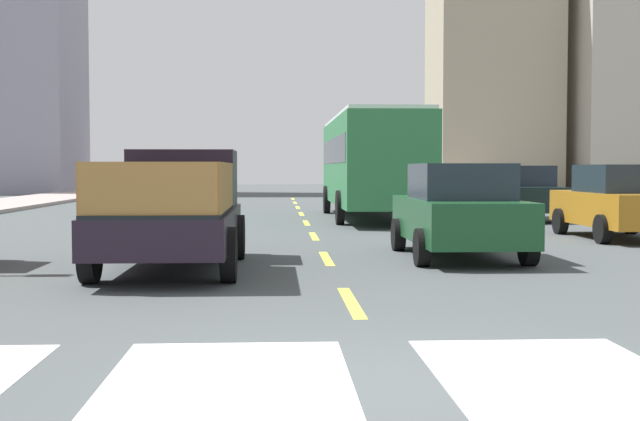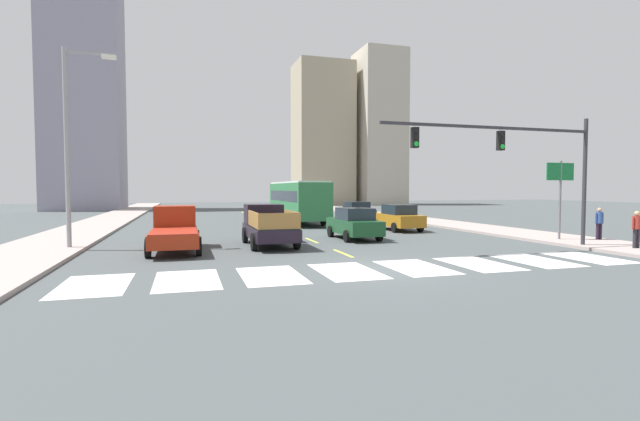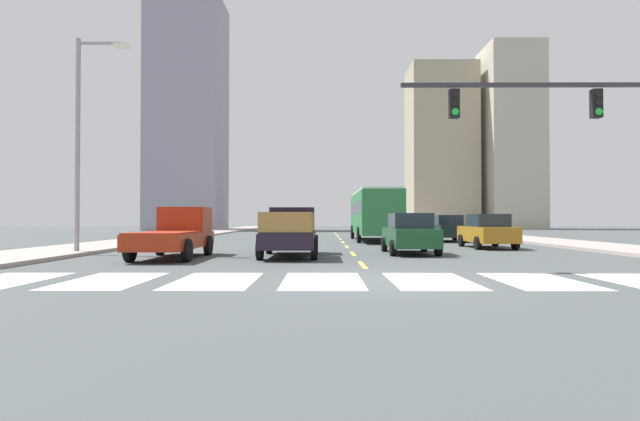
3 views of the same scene
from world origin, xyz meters
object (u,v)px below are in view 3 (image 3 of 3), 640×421
at_px(traffic_signal_gantry, 639,124).
at_px(streetlight_left, 81,135).
at_px(sedan_far, 410,233).
at_px(city_bus, 374,212).
at_px(pickup_dark, 177,233).
at_px(sedan_near_left, 487,231).
at_px(sedan_near_right, 446,228).
at_px(pickup_stakebed, 291,232).

relative_size(traffic_signal_gantry, streetlight_left, 1.16).
bearing_deg(sedan_far, city_bus, 88.34).
distance_m(pickup_dark, sedan_near_left, 15.18).
bearing_deg(traffic_signal_gantry, pickup_dark, 162.98).
relative_size(pickup_dark, sedan_near_right, 1.18).
distance_m(pickup_dark, sedan_far, 9.54).
relative_size(sedan_near_left, streetlight_left, 0.49).
distance_m(pickup_dark, traffic_signal_gantry, 15.90).
distance_m(sedan_near_left, sedan_near_right, 7.12).
height_order(pickup_stakebed, sedan_far, pickup_stakebed).
bearing_deg(sedan_near_right, sedan_far, -113.69).
bearing_deg(traffic_signal_gantry, city_bus, 107.13).
height_order(pickup_stakebed, city_bus, city_bus).
distance_m(sedan_near_left, streetlight_left, 19.36).
bearing_deg(sedan_near_right, streetlight_left, -149.19).
height_order(pickup_stakebed, traffic_signal_gantry, traffic_signal_gantry).
xyz_separation_m(sedan_far, traffic_signal_gantry, (5.53, -6.50, 3.40)).
bearing_deg(pickup_dark, streetlight_left, 165.90).
distance_m(sedan_near_left, sedan_far, 6.11).
bearing_deg(city_bus, pickup_dark, -124.76).
distance_m(city_bus, sedan_near_left, 9.57).
xyz_separation_m(sedan_near_right, streetlight_left, (-18.12, -11.70, 4.11)).
bearing_deg(pickup_dark, sedan_far, 14.54).
distance_m(pickup_stakebed, traffic_signal_gantry, 12.26).
bearing_deg(sedan_near_left, traffic_signal_gantry, -84.29).
bearing_deg(streetlight_left, sedan_near_right, 32.85).
bearing_deg(city_bus, traffic_signal_gantry, -74.72).
relative_size(pickup_dark, sedan_near_left, 1.18).
relative_size(pickup_dark, city_bus, 0.48).
distance_m(pickup_dark, sedan_near_right, 18.94).
bearing_deg(streetlight_left, pickup_dark, -16.88).
distance_m(city_bus, traffic_signal_gantry, 19.65).
xyz_separation_m(pickup_dark, city_bus, (9.12, 14.09, 1.03)).
bearing_deg(sedan_far, pickup_dark, -170.94).
bearing_deg(sedan_near_left, pickup_stakebed, -151.16).
distance_m(pickup_dark, streetlight_left, 6.11).
height_order(city_bus, streetlight_left, streetlight_left).
relative_size(pickup_stakebed, city_bus, 0.48).
bearing_deg(pickup_stakebed, streetlight_left, 175.49).
bearing_deg(traffic_signal_gantry, sedan_near_left, 94.87).
xyz_separation_m(traffic_signal_gantry, streetlight_left, (-19.25, 5.88, 0.72)).
height_order(sedan_near_right, streetlight_left, streetlight_left).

